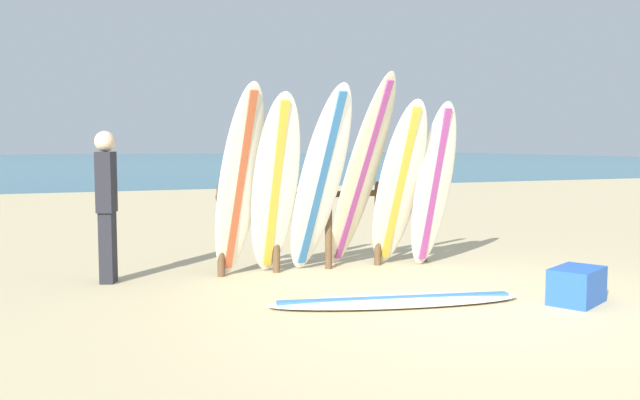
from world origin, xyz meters
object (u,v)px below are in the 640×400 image
surfboard_leaning_right (434,186)px  cooler_box (577,286)px  beachgoer_standing (107,200)px  surfboard_leaning_center_right (399,186)px  surfboard_leaning_left (275,187)px  surfboard_lying_on_sand (395,301)px  surfboard_leaning_center_left (320,181)px  surfboard_rack (329,217)px  surfboard_leaning_far_left (239,183)px  surfboard_leaning_center (361,174)px

surfboard_leaning_right → cooler_box: 2.38m
beachgoer_standing → cooler_box: bearing=-32.5°
surfboard_leaning_center_right → cooler_box: bearing=-69.6°
surfboard_leaning_left → beachgoer_standing: bearing=165.6°
surfboard_leaning_left → surfboard_lying_on_sand: size_ratio=0.83×
surfboard_lying_on_sand → surfboard_leaning_center_left: bearing=96.1°
surfboard_rack → surfboard_leaning_center_left: (-0.27, -0.39, 0.48)m
surfboard_leaning_far_left → surfboard_leaning_center_left: 0.98m
surfboard_leaning_right → cooler_box: (0.36, -2.18, -0.88)m
surfboard_leaning_center_left → surfboard_leaning_center_right: 1.06m
surfboard_leaning_right → cooler_box: size_ratio=3.55×
surfboard_leaning_right → beachgoer_standing: (-3.95, 0.56, -0.10)m
surfboard_leaning_center_left → surfboard_leaning_left: bearing=177.2°
surfboard_leaning_center_left → surfboard_leaning_center: 0.57m
surfboard_leaning_left → beachgoer_standing: (-1.86, 0.48, -0.13)m
surfboard_lying_on_sand → cooler_box: cooler_box is taller
cooler_box → surfboard_rack: bearing=93.9°
surfboard_leaning_far_left → surfboard_leaning_center_left: (0.98, -0.07, 0.00)m
beachgoer_standing → cooler_box: (4.31, -2.75, -0.78)m
surfboard_leaning_left → surfboard_leaning_center_right: size_ratio=1.02×
surfboard_lying_on_sand → cooler_box: size_ratio=4.41×
surfboard_leaning_center_left → cooler_box: 3.09m
surfboard_leaning_left → beachgoer_standing: surfboard_leaning_left is taller
surfboard_leaning_right → surfboard_leaning_center_right: bearing=174.0°
surfboard_lying_on_sand → surfboard_rack: bearing=87.3°
surfboard_leaning_far_left → surfboard_lying_on_sand: bearing=-55.7°
surfboard_leaning_center_left → cooler_box: (1.89, -2.24, -0.97)m
surfboard_rack → beachgoer_standing: bearing=177.5°
surfboard_lying_on_sand → beachgoer_standing: beachgoer_standing is taller
surfboard_rack → beachgoer_standing: beachgoer_standing is taller
surfboard_leaning_center → beachgoer_standing: size_ratio=1.40×
surfboard_leaning_center_right → surfboard_leaning_far_left: bearing=177.8°
cooler_box → surfboard_leaning_center_right: bearing=82.6°
surfboard_leaning_far_left → cooler_box: 3.81m
surfboard_rack → surfboard_leaning_left: size_ratio=1.32×
surfboard_leaning_center → surfboard_leaning_center_right: size_ratio=1.15×
surfboard_lying_on_sand → surfboard_leaning_far_left: bearing=124.3°
surfboard_leaning_center → cooler_box: surfboard_leaning_center is taller
surfboard_leaning_right → surfboard_rack: bearing=160.5°
surfboard_leaning_left → surfboard_leaning_center: bearing=1.2°
surfboard_leaning_center_right → surfboard_leaning_center: bearing=173.2°
surfboard_rack → cooler_box: bearing=-58.3°
cooler_box → surfboard_lying_on_sand: bearing=132.1°
surfboard_leaning_far_left → surfboard_leaning_center_left: size_ratio=1.00×
surfboard_lying_on_sand → surfboard_leaning_left: bearing=114.0°
surfboard_lying_on_sand → surfboard_leaning_right: bearing=48.9°
surfboard_leaning_center → surfboard_rack: bearing=131.5°
surfboard_leaning_far_left → surfboard_lying_on_sand: surfboard_leaning_far_left is taller
surfboard_leaning_center_right → cooler_box: (0.83, -2.23, -0.89)m
surfboard_leaning_left → surfboard_leaning_center_left: (0.56, -0.03, 0.06)m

